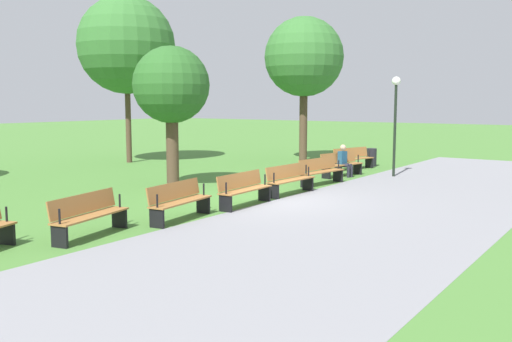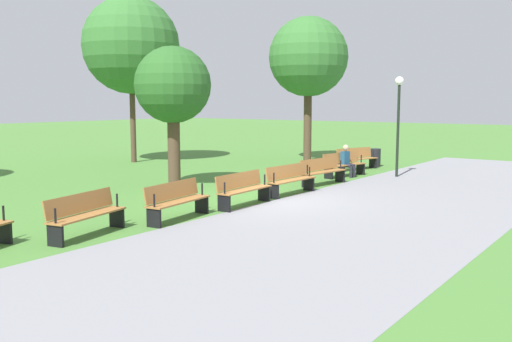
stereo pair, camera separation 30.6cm
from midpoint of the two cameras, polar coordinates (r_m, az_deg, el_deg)
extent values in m
plane|color=#477A33|center=(16.04, 2.03, -2.97)|extent=(120.00, 120.00, 0.00)
cube|color=gray|center=(14.52, 12.67, -4.18)|extent=(30.70, 6.27, 0.01)
cube|color=#996633|center=(23.54, 10.63, 1.21)|extent=(2.04, 1.00, 0.04)
cube|color=#996633|center=(23.65, 10.28, 1.83)|extent=(1.94, 0.68, 0.40)
cube|color=black|center=(24.26, 12.11, 0.79)|extent=(0.17, 0.38, 0.43)
cylinder|color=black|center=(24.21, 12.17, 1.72)|extent=(0.05, 0.05, 0.30)
cube|color=black|center=(22.88, 9.03, 0.49)|extent=(0.17, 0.38, 0.43)
cylinder|color=black|center=(22.82, 9.09, 1.47)|extent=(0.05, 0.05, 0.30)
cube|color=#996633|center=(21.26, 9.42, 0.62)|extent=(2.05, 0.85, 0.04)
cube|color=#996633|center=(21.36, 9.02, 1.31)|extent=(1.98, 0.52, 0.40)
cube|color=black|center=(22.02, 10.94, 0.20)|extent=(0.14, 0.38, 0.43)
cylinder|color=black|center=(21.97, 11.00, 1.22)|extent=(0.05, 0.05, 0.30)
cube|color=black|center=(20.56, 7.78, -0.21)|extent=(0.14, 0.38, 0.43)
cylinder|color=black|center=(20.51, 7.84, 0.88)|extent=(0.05, 0.05, 0.30)
cube|color=#996633|center=(19.05, 7.37, -0.07)|extent=(2.04, 0.69, 0.04)
cube|color=#996633|center=(19.14, 6.89, 0.70)|extent=(2.00, 0.35, 0.40)
cube|color=black|center=(19.84, 8.94, -0.50)|extent=(0.11, 0.38, 0.43)
cylinder|color=black|center=(19.78, 9.01, 0.63)|extent=(0.05, 0.05, 0.30)
cube|color=black|center=(18.33, 5.64, -1.06)|extent=(0.11, 0.38, 0.43)
cylinder|color=black|center=(18.27, 5.70, 0.16)|extent=(0.05, 0.05, 0.30)
cube|color=#996633|center=(16.96, 4.17, -0.91)|extent=(2.02, 0.52, 0.04)
cube|color=#996633|center=(17.04, 3.62, -0.05)|extent=(2.00, 0.19, 0.40)
cube|color=black|center=(17.77, 5.87, -1.32)|extent=(0.08, 0.38, 0.43)
cylinder|color=black|center=(17.70, 5.94, -0.06)|extent=(0.05, 0.05, 0.30)
cube|color=black|center=(16.23, 2.30, -2.08)|extent=(0.08, 0.38, 0.43)
cylinder|color=black|center=(16.16, 2.36, -0.71)|extent=(0.05, 0.05, 0.30)
cube|color=#996633|center=(15.04, -0.53, -1.91)|extent=(2.02, 0.52, 0.04)
cube|color=#996633|center=(15.12, -1.16, -0.93)|extent=(2.00, 0.19, 0.40)
cube|color=black|center=(15.85, 1.37, -2.30)|extent=(0.08, 0.38, 0.43)
cylinder|color=black|center=(15.78, 1.44, -0.89)|extent=(0.05, 0.05, 0.30)
cube|color=black|center=(14.32, -2.64, -3.31)|extent=(0.08, 0.38, 0.43)
cylinder|color=black|center=(14.25, -2.58, -1.75)|extent=(0.05, 0.05, 0.30)
cube|color=#996633|center=(13.40, -7.15, -3.06)|extent=(2.04, 0.69, 0.04)
cube|color=#996633|center=(13.48, -7.86, -1.97)|extent=(2.00, 0.35, 0.40)
cube|color=black|center=(14.20, -4.91, -3.42)|extent=(0.11, 0.38, 0.43)
cylinder|color=black|center=(14.12, -4.86, -1.85)|extent=(0.05, 0.05, 0.30)
cube|color=black|center=(12.71, -9.62, -4.73)|extent=(0.11, 0.38, 0.43)
cylinder|color=black|center=(12.62, -9.59, -2.99)|extent=(0.05, 0.05, 0.30)
cube|color=#996633|center=(12.15, -15.97, -4.32)|extent=(2.05, 0.85, 0.04)
cube|color=#996633|center=(12.24, -16.73, -3.12)|extent=(1.98, 0.52, 0.40)
cube|color=black|center=(12.92, -13.26, -4.63)|extent=(0.14, 0.38, 0.43)
cylinder|color=black|center=(12.83, -13.23, -2.91)|extent=(0.05, 0.05, 0.30)
cube|color=black|center=(11.52, -18.94, -6.24)|extent=(0.14, 0.38, 0.43)
cylinder|color=black|center=(11.42, -18.94, -4.33)|extent=(0.05, 0.05, 0.30)
cube|color=black|center=(12.15, -23.53, -5.77)|extent=(0.17, 0.38, 0.43)
cylinder|color=black|center=(12.06, -23.55, -3.95)|extent=(0.05, 0.05, 0.30)
cube|color=navy|center=(21.26, 9.42, 1.31)|extent=(0.35, 0.26, 0.50)
sphere|color=tan|center=(21.21, 9.49, 2.35)|extent=(0.22, 0.22, 0.22)
cylinder|color=#23232D|center=(21.25, 9.94, 0.56)|extent=(0.20, 0.38, 0.13)
cylinder|color=#23232D|center=(21.16, 10.31, -0.06)|extent=(0.13, 0.13, 0.43)
cylinder|color=#23232D|center=(21.10, 9.64, 0.52)|extent=(0.20, 0.38, 0.13)
cylinder|color=#23232D|center=(21.02, 10.01, -0.10)|extent=(0.13, 0.13, 0.43)
cylinder|color=#4C3828|center=(18.58, -7.84, 2.26)|extent=(0.40, 0.40, 2.52)
sphere|color=#285B23|center=(18.53, -7.95, 8.65)|extent=(2.48, 2.48, 2.48)
cylinder|color=#4C3828|center=(26.68, 5.58, 4.95)|extent=(0.37, 0.37, 3.67)
sphere|color=#336B2D|center=(26.74, 5.66, 11.45)|extent=(3.69, 3.69, 3.69)
cylinder|color=#4C3828|center=(26.58, -12.04, 5.07)|extent=(0.25, 0.25, 3.90)
sphere|color=#336B2D|center=(26.68, -12.23, 12.34)|extent=(4.39, 4.39, 4.39)
cylinder|color=black|center=(21.56, 14.58, 3.93)|extent=(0.10, 0.10, 3.41)
sphere|color=white|center=(21.54, 14.73, 8.82)|extent=(0.32, 0.32, 0.32)
cylinder|color=black|center=(24.85, 12.36, 1.33)|extent=(0.43, 0.43, 0.78)
camera|label=1|loc=(0.15, -89.46, 0.07)|focal=39.48mm
camera|label=2|loc=(0.15, 90.54, -0.07)|focal=39.48mm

